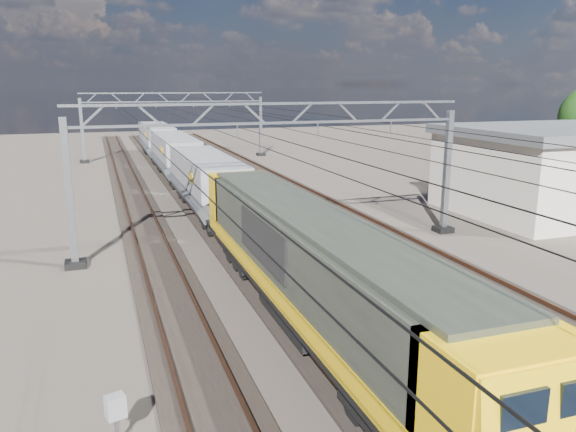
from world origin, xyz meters
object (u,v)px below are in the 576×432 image
object	(u,v)px
catenary_gantry_far	(176,123)
hopper_wagon_third	(157,139)
hopper_wagon_mid	(175,153)
hopper_wagon_lead	(206,180)
locomotive	(311,263)
trackside_cabinet	(116,408)
catenary_gantry_mid	(279,170)

from	to	relation	value
catenary_gantry_far	hopper_wagon_third	distance (m)	2.68
hopper_wagon_mid	hopper_wagon_third	world-z (taller)	same
hopper_wagon_mid	hopper_wagon_third	bearing A→B (deg)	90.00
hopper_wagon_lead	hopper_wagon_mid	distance (m)	14.20
hopper_wagon_mid	locomotive	bearing A→B (deg)	-90.00
catenary_gantry_far	hopper_wagon_third	size ratio (longest dim) A/B	1.53
trackside_cabinet	hopper_wagon_third	bearing A→B (deg)	65.72
catenary_gantry_mid	hopper_wagon_lead	size ratio (longest dim) A/B	1.53
hopper_wagon_lead	hopper_wagon_mid	bearing A→B (deg)	90.00
catenary_gantry_far	hopper_wagon_lead	distance (m)	27.90
locomotive	trackside_cabinet	bearing A→B (deg)	-145.38
locomotive	hopper_wagon_mid	world-z (taller)	locomotive
locomotive	hopper_wagon_mid	size ratio (longest dim) A/B	1.62
locomotive	trackside_cabinet	world-z (taller)	locomotive
catenary_gantry_far	catenary_gantry_mid	bearing A→B (deg)	-90.00
catenary_gantry_far	trackside_cabinet	size ratio (longest dim) A/B	15.85
hopper_wagon_lead	locomotive	bearing A→B (deg)	-90.00
hopper_wagon_lead	trackside_cabinet	distance (m)	22.93
hopper_wagon_lead	hopper_wagon_third	world-z (taller)	same
hopper_wagon_lead	hopper_wagon_mid	world-z (taller)	same
catenary_gantry_far	trackside_cabinet	xyz separation A→B (m)	(-8.27, -49.80, -2.95)
catenary_gantry_mid	hopper_wagon_lead	world-z (taller)	catenary_gantry_mid
trackside_cabinet	catenary_gantry_far	bearing A→B (deg)	63.38
catenary_gantry_far	hopper_wagon_mid	bearing A→B (deg)	-98.38
hopper_wagon_mid	trackside_cabinet	distance (m)	36.78
catenary_gantry_far	hopper_wagon_lead	bearing A→B (deg)	-94.12
trackside_cabinet	locomotive	bearing A→B (deg)	17.43
hopper_wagon_third	catenary_gantry_mid	bearing A→B (deg)	-86.87
hopper_wagon_mid	trackside_cabinet	xyz separation A→B (m)	(-6.27, -36.22, -1.28)
catenary_gantry_far	hopper_wagon_lead	size ratio (longest dim) A/B	1.53
catenary_gantry_far	hopper_wagon_mid	size ratio (longest dim) A/B	1.53
hopper_wagon_lead	hopper_wagon_third	distance (m)	28.40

